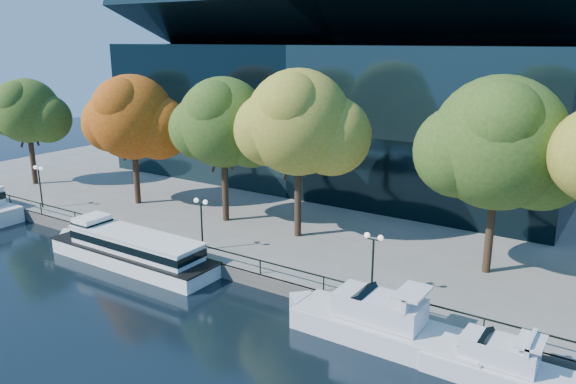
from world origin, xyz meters
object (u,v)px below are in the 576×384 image
Objects in this scene: tree_2 at (224,125)px; lamp_1 at (201,212)px; tree_1 at (133,119)px; tour_boat at (128,247)px; cruiser_far at (498,365)px; tree_4 at (501,146)px; tree_3 at (300,125)px; lamp_2 at (373,250)px; cruiser_near at (379,323)px; tree_0 at (27,112)px; lamp_0 at (39,177)px.

tree_2 is 3.12× the size of lamp_1.
tree_1 is 10.67m from tree_2.
tour_boat is 4.01× the size of lamp_1.
tree_4 reaches higher than cruiser_far.
tree_3 is (18.17, 0.62, 0.86)m from tree_1.
lamp_2 is (27.74, -6.00, -5.28)m from tree_1.
cruiser_near is 17.78m from tree_3.
tree_1 is at bearing 156.25° from lamp_1.
tree_0 is 26.16m from tree_2.
tree_2 reaches higher than cruiser_far.
tour_boat is 4.01× the size of lamp_2.
lamp_2 reaches higher than cruiser_near.
tour_boat is 16.37m from lamp_0.
lamp_1 is (29.09, -5.02, -4.97)m from tree_0.
lamp_0 is 34.44m from lamp_2.
tree_4 is (33.02, 1.56, 0.56)m from tree_1.
cruiser_near is 23.16m from tree_2.
lamp_2 reaches higher than tour_boat.
tour_boat is 1.20× the size of tree_3.
tree_3 reaches higher than lamp_2.
tree_0 is 2.87× the size of lamp_1.
tree_3 is (7.52, 0.07, 0.57)m from tree_2.
cruiser_near is 36.78m from lamp_0.
cruiser_near is 0.97× the size of tree_2.
cruiser_far is 29.05m from tree_2.
tree_1 is 0.93× the size of tree_4.
tree_0 is 0.92× the size of tree_2.
tree_1 is (-9.10, 9.35, 7.95)m from tour_boat.
lamp_1 is 14.11m from lamp_2.
tree_4 is at bearing 2.70° from tree_1.
tree_2 is at bearing 20.69° from lamp_0.
tree_4 is (23.91, 10.90, 8.52)m from tour_boat.
tree_2 is at bearing 114.44° from lamp_1.
lamp_2 reaches higher than cruiser_far.
tree_3 is 13.16m from lamp_2.
tree_1 is 3.09× the size of lamp_2.
lamp_1 is (13.63, -6.00, -5.28)m from tree_1.
tree_1 is 33.06m from tree_4.
lamp_2 is at bearing 121.80° from cruiser_near.
tree_1 is 0.92× the size of tree_3.
lamp_1 is at bearing 170.64° from cruiser_far.
tree_0 is at bearing 169.53° from cruiser_near.
cruiser_near is (20.71, 0.01, -0.20)m from tour_boat.
cruiser_near is at bearing -106.39° from tree_4.
tree_0 is at bearing -177.01° from tree_4.
lamp_0 is 1.00× the size of lamp_1.
cruiser_near is 0.91× the size of tree_3.
tree_2 is (-25.75, 10.31, 8.61)m from cruiser_far.
tree_1 is 15.80m from lamp_1.
lamp_2 is (9.58, -6.62, -6.14)m from tree_3.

